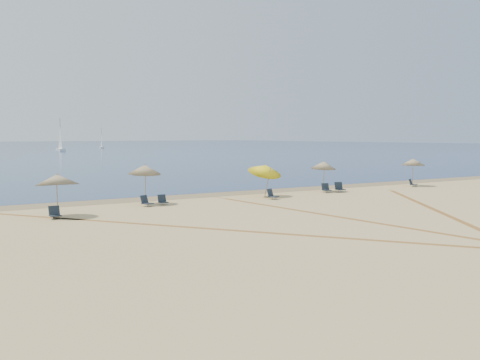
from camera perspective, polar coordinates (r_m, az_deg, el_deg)
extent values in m
plane|color=olive|center=(38.97, -3.13, -1.50)|extent=(500.00, 500.00, 0.00)
cylinder|color=gray|center=(29.77, -18.29, -1.64)|extent=(0.05, 0.22, 2.05)
cone|color=beige|center=(29.62, -18.30, 0.03)|extent=(2.23, 2.27, 0.73)
sphere|color=gray|center=(29.60, -18.32, 0.61)|extent=(0.08, 0.08, 0.08)
cylinder|color=gray|center=(33.75, -9.71, -0.58)|extent=(0.05, 0.21, 2.26)
cone|color=beige|center=(33.74, -9.77, 1.08)|extent=(1.98, 2.02, 0.69)
sphere|color=gray|center=(33.73, -9.78, 1.59)|extent=(0.08, 0.08, 0.08)
cylinder|color=gray|center=(37.29, 2.87, -0.22)|extent=(0.05, 0.74, 2.05)
cone|color=yellow|center=(37.47, 2.61, 1.15)|extent=(2.28, 2.34, 1.26)
sphere|color=gray|center=(37.46, 2.61, 1.60)|extent=(0.08, 0.08, 0.08)
cylinder|color=gray|center=(41.35, 8.61, 0.27)|extent=(0.05, 0.18, 2.12)
cone|color=beige|center=(41.33, 8.58, 1.53)|extent=(1.88, 1.91, 0.66)
sphere|color=gray|center=(41.32, 8.58, 1.95)|extent=(0.08, 0.08, 0.08)
cylinder|color=gray|center=(47.69, 17.35, 0.69)|extent=(0.05, 0.05, 2.13)
cone|color=beige|center=(47.64, 17.37, 1.79)|extent=(1.92, 1.92, 0.55)
sphere|color=gray|center=(47.63, 17.38, 2.15)|extent=(0.08, 0.08, 0.08)
cube|color=black|center=(28.96, -18.46, -3.50)|extent=(0.55, 0.55, 0.05)
cube|color=black|center=(29.18, -18.59, -2.99)|extent=(0.54, 0.21, 0.48)
cylinder|color=#A5A5AD|center=(28.74, -18.78, -3.75)|extent=(0.02, 0.02, 0.17)
cylinder|color=#A5A5AD|center=(28.83, -17.95, -3.70)|extent=(0.02, 0.02, 0.17)
cube|color=black|center=(32.82, -9.49, -2.40)|extent=(0.71, 0.71, 0.05)
cube|color=black|center=(32.97, -9.83, -1.96)|extent=(0.57, 0.40, 0.48)
cylinder|color=#A5A5AD|center=(32.50, -9.62, -2.63)|extent=(0.02, 0.02, 0.18)
cylinder|color=#A5A5AD|center=(32.81, -9.10, -2.55)|extent=(0.02, 0.02, 0.18)
cube|color=black|center=(33.41, -7.89, -2.28)|extent=(0.52, 0.52, 0.05)
cube|color=black|center=(33.61, -8.05, -1.87)|extent=(0.51, 0.21, 0.45)
cylinder|color=#A5A5AD|center=(33.18, -8.08, -2.47)|extent=(0.02, 0.02, 0.16)
cylinder|color=#A5A5AD|center=(33.33, -7.44, -2.43)|extent=(0.02, 0.02, 0.16)
cube|color=black|center=(36.07, 3.48, -1.71)|extent=(0.73, 0.73, 0.05)
cube|color=black|center=(36.19, 3.12, -1.30)|extent=(0.60, 0.40, 0.50)
cylinder|color=#A5A5AD|center=(35.73, 3.48, -1.92)|extent=(0.02, 0.02, 0.18)
cylinder|color=#A5A5AD|center=(36.11, 3.86, -1.85)|extent=(0.02, 0.02, 0.18)
cube|color=black|center=(40.68, 8.92, -1.04)|extent=(0.68, 0.68, 0.05)
cube|color=black|center=(40.91, 8.76, -0.67)|extent=(0.59, 0.34, 0.50)
cylinder|color=#A5A5AD|center=(40.45, 8.83, -1.20)|extent=(0.02, 0.02, 0.18)
cylinder|color=#A5A5AD|center=(40.64, 9.39, -1.18)|extent=(0.02, 0.02, 0.18)
cube|color=black|center=(41.26, 10.29, -0.97)|extent=(0.72, 0.72, 0.05)
cube|color=black|center=(41.49, 10.10, -0.57)|extent=(0.63, 0.36, 0.53)
cylinder|color=#A5A5AD|center=(41.00, 10.19, -1.14)|extent=(0.03, 0.03, 0.19)
cylinder|color=#A5A5AD|center=(41.22, 10.78, -1.11)|extent=(0.03, 0.03, 0.19)
cube|color=black|center=(47.07, 17.43, -0.46)|extent=(0.68, 0.68, 0.05)
cube|color=black|center=(47.12, 17.14, -0.17)|extent=(0.55, 0.39, 0.46)
cylinder|color=#A5A5AD|center=(46.76, 17.53, -0.60)|extent=(0.02, 0.02, 0.17)
cylinder|color=#A5A5AD|center=(47.16, 17.67, -0.56)|extent=(0.02, 0.02, 0.17)
cube|color=white|center=(189.88, -14.04, 3.27)|extent=(2.01, 4.60, 0.49)
cylinder|color=gray|center=(189.84, -14.06, 4.22)|extent=(0.10, 0.10, 6.49)
cube|color=white|center=(158.44, -17.97, 2.98)|extent=(1.83, 6.01, 0.65)
cylinder|color=gray|center=(158.39, -18.01, 4.50)|extent=(0.13, 0.13, 8.64)
plane|color=tan|center=(26.23, 16.16, -4.65)|extent=(29.84, 29.84, 0.00)
plane|color=tan|center=(26.90, 14.30, -4.38)|extent=(29.84, 29.84, 0.00)
plane|color=tan|center=(29.59, 21.28, -3.75)|extent=(39.00, 39.00, 0.00)
plane|color=tan|center=(30.62, 20.63, -3.46)|extent=(39.00, 39.00, 0.00)
plane|color=tan|center=(24.55, -2.21, -5.10)|extent=(39.06, 39.06, 0.00)
plane|color=tan|center=(25.02, -4.51, -4.92)|extent=(39.06, 39.06, 0.00)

